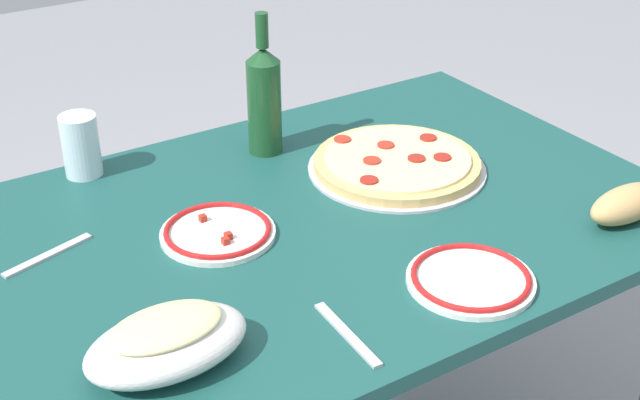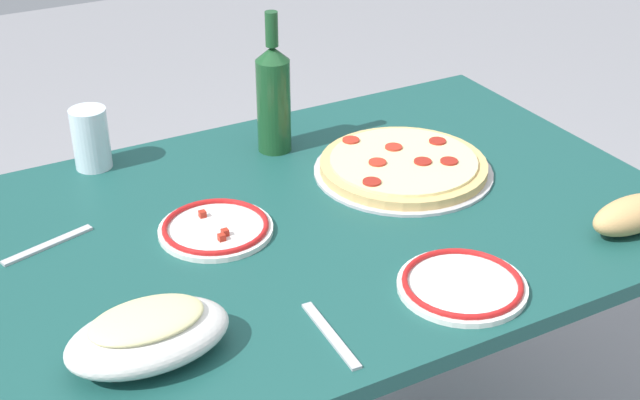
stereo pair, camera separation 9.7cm
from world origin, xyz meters
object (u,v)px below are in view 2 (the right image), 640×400
(wine_bottle, at_px, (273,96))
(baked_pasta_dish, at_px, (148,334))
(bread_loaf, at_px, (632,215))
(side_plate_near, at_px, (216,228))
(pepperoni_pizza, at_px, (403,166))
(dining_table, at_px, (320,271))
(water_glass, at_px, (91,138))
(side_plate_far, at_px, (462,284))

(wine_bottle, bearing_deg, baked_pasta_dish, 49.00)
(baked_pasta_dish, height_order, bread_loaf, baked_pasta_dish)
(side_plate_near, bearing_deg, pepperoni_pizza, -175.48)
(baked_pasta_dish, relative_size, bread_loaf, 1.38)
(bread_loaf, bearing_deg, dining_table, -34.58)
(dining_table, height_order, baked_pasta_dish, baked_pasta_dish)
(bread_loaf, bearing_deg, water_glass, -42.48)
(baked_pasta_dish, distance_m, wine_bottle, 0.70)
(side_plate_far, bearing_deg, pepperoni_pizza, -109.91)
(bread_loaf, bearing_deg, pepperoni_pizza, -58.73)
(side_plate_far, bearing_deg, wine_bottle, -86.23)
(pepperoni_pizza, bearing_deg, water_glass, -30.95)
(dining_table, xyz_separation_m, side_plate_far, (-0.09, 0.32, 0.13))
(pepperoni_pizza, relative_size, water_glass, 2.85)
(dining_table, xyz_separation_m, water_glass, (0.31, -0.39, 0.19))
(pepperoni_pizza, bearing_deg, side_plate_near, 4.52)
(baked_pasta_dish, height_order, side_plate_near, baked_pasta_dish)
(water_glass, bearing_deg, dining_table, 128.69)
(pepperoni_pizza, height_order, side_plate_near, pepperoni_pizza)
(side_plate_near, xyz_separation_m, side_plate_far, (-0.28, 0.35, -0.00))
(side_plate_far, bearing_deg, side_plate_near, -51.48)
(baked_pasta_dish, height_order, water_glass, water_glass)
(dining_table, xyz_separation_m, side_plate_near, (0.19, -0.03, 0.13))
(pepperoni_pizza, bearing_deg, baked_pasta_dish, 25.70)
(dining_table, bearing_deg, bread_loaf, 145.42)
(pepperoni_pizza, distance_m, wine_bottle, 0.30)
(pepperoni_pizza, distance_m, side_plate_near, 0.42)
(water_glass, relative_size, side_plate_near, 0.62)
(pepperoni_pizza, distance_m, bread_loaf, 0.45)
(pepperoni_pizza, bearing_deg, wine_bottle, -50.73)
(wine_bottle, relative_size, side_plate_near, 1.45)
(pepperoni_pizza, xyz_separation_m, baked_pasta_dish, (0.63, 0.30, 0.03))
(baked_pasta_dish, bearing_deg, dining_table, -149.66)
(baked_pasta_dish, relative_size, side_plate_far, 1.15)
(baked_pasta_dish, relative_size, wine_bottle, 0.81)
(bread_loaf, bearing_deg, wine_bottle, -55.63)
(side_plate_near, bearing_deg, wine_bottle, -133.59)
(side_plate_near, bearing_deg, baked_pasta_dish, 51.59)
(water_glass, height_order, bread_loaf, water_glass)
(water_glass, xyz_separation_m, side_plate_far, (-0.40, 0.70, -0.05))
(baked_pasta_dish, distance_m, side_plate_far, 0.50)
(wine_bottle, bearing_deg, bread_loaf, 124.37)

